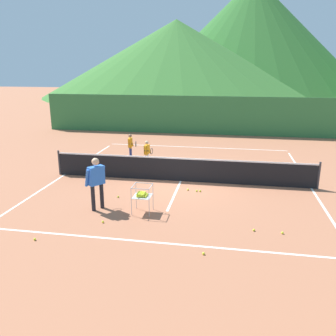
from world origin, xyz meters
name	(u,v)px	position (x,y,z in m)	size (l,w,h in m)	color
ground_plane	(181,181)	(0.00, 0.00, 0.00)	(120.00, 120.00, 0.00)	#A86647
line_baseline_near	(153,242)	(0.00, -5.18, 0.00)	(10.03, 0.08, 0.01)	white
line_baseline_far	(196,147)	(0.00, 6.23, 0.00)	(10.03, 0.08, 0.01)	white
line_sideline_west	(65,175)	(-5.01, 0.00, 0.00)	(0.08, 11.41, 0.01)	white
line_sideline_east	(311,188)	(5.01, 0.00, 0.00)	(0.08, 11.41, 0.01)	white
line_service_center	(181,181)	(0.00, 0.00, 0.00)	(0.08, 6.21, 0.01)	white
tennis_net	(181,169)	(0.00, 0.00, 0.50)	(10.52, 0.08, 1.05)	#333338
instructor	(96,179)	(-2.24, -3.31, 1.03)	(0.59, 0.83, 1.72)	black
student_0	(131,144)	(-2.92, 2.96, 0.77)	(0.47, 0.58, 1.28)	navy
student_1	(147,151)	(-1.82, 1.85, 0.73)	(0.41, 0.62, 1.21)	silver
ball_cart	(142,195)	(-0.76, -3.32, 0.60)	(0.58, 0.58, 0.90)	#B7B7BC
tennis_ball_0	(282,233)	(3.42, -4.09, 0.03)	(0.07, 0.07, 0.07)	yellow
tennis_ball_1	(204,253)	(1.36, -5.58, 0.03)	(0.07, 0.07, 0.07)	yellow
tennis_ball_2	(188,190)	(0.42, -1.04, 0.03)	(0.07, 0.07, 0.07)	yellow
tennis_ball_3	(35,239)	(-3.13, -5.63, 0.03)	(0.07, 0.07, 0.07)	yellow
tennis_ball_4	(200,191)	(0.88, -1.11, 0.03)	(0.07, 0.07, 0.07)	yellow
tennis_ball_5	(118,197)	(-1.92, -2.21, 0.03)	(0.07, 0.07, 0.07)	yellow
tennis_ball_6	(197,191)	(0.75, -1.12, 0.03)	(0.07, 0.07, 0.07)	yellow
tennis_ball_7	(103,222)	(-1.72, -4.28, 0.03)	(0.07, 0.07, 0.07)	yellow
tennis_ball_8	(254,230)	(2.65, -4.05, 0.03)	(0.07, 0.07, 0.07)	yellow
windscreen_fence	(203,115)	(0.00, 10.29, 1.28)	(22.06, 0.08, 2.57)	#33753D
hill_1	(252,36)	(4.94, 56.04, 9.73)	(40.75, 40.75, 19.47)	#2D6628
hill_2	(176,58)	(-6.90, 42.94, 5.64)	(40.76, 40.76, 11.28)	#38702D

